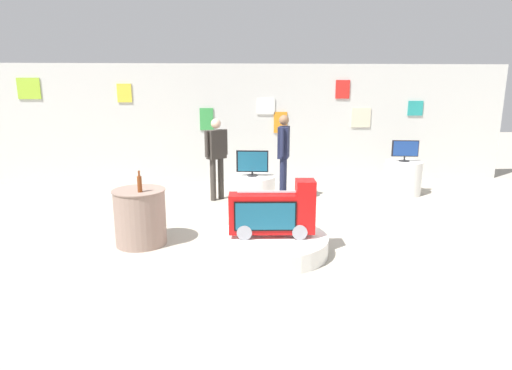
{
  "coord_description": "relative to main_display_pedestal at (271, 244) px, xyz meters",
  "views": [
    {
      "loc": [
        -0.64,
        -5.81,
        2.37
      ],
      "look_at": [
        -0.24,
        0.44,
        0.89
      ],
      "focal_mm": 30.29,
      "sensor_mm": 36.0,
      "label": 1
    }
  ],
  "objects": [
    {
      "name": "shopper_browsing_rear",
      "position": [
        0.52,
        2.78,
        0.91
      ],
      "size": [
        0.29,
        0.54,
        1.77
      ],
      "color": "#1E233F",
      "rests_on": "ground"
    },
    {
      "name": "display_pedestal_left_rear",
      "position": [
        -0.16,
        1.9,
        0.24
      ],
      "size": [
        0.83,
        0.83,
        0.73
      ],
      "primitive_type": "cylinder",
      "color": "white",
      "rests_on": "ground"
    },
    {
      "name": "back_wall_display",
      "position": [
        0.04,
        4.71,
        1.29
      ],
      "size": [
        12.39,
        0.13,
        2.83
      ],
      "color": "silver",
      "rests_on": "ground"
    },
    {
      "name": "shopper_browsing_near_truck",
      "position": [
        -0.84,
        3.0,
        0.86
      ],
      "size": [
        0.46,
        0.39,
        1.68
      ],
      "color": "#38332D",
      "rests_on": "ground"
    },
    {
      "name": "display_pedestal_center_rear",
      "position": [
        3.21,
        3.21,
        0.24
      ],
      "size": [
        0.79,
        0.79,
        0.73
      ],
      "primitive_type": "cylinder",
      "color": "white",
      "rests_on": "ground"
    },
    {
      "name": "main_display_pedestal",
      "position": [
        0.0,
        0.0,
        0.0
      ],
      "size": [
        1.61,
        1.61,
        0.26
      ],
      "primitive_type": "cylinder",
      "color": "white",
      "rests_on": "ground"
    },
    {
      "name": "novelty_firetruck_tv",
      "position": [
        0.02,
        -0.01,
        0.46
      ],
      "size": [
        1.21,
        0.4,
        0.81
      ],
      "color": "gray",
      "rests_on": "main_display_pedestal"
    },
    {
      "name": "tv_on_center_rear",
      "position": [
        3.21,
        3.21,
        0.85
      ],
      "size": [
        0.56,
        0.22,
        0.46
      ],
      "color": "black",
      "rests_on": "display_pedestal_center_rear"
    },
    {
      "name": "ground_plane",
      "position": [
        0.05,
        0.03,
        -0.13
      ],
      "size": [
        30.0,
        30.0,
        0.0
      ],
      "primitive_type": "plane",
      "color": "#A8A091"
    },
    {
      "name": "side_table_round",
      "position": [
        -1.93,
        0.5,
        0.3
      ],
      "size": [
        0.78,
        0.78,
        0.84
      ],
      "color": "gray",
      "rests_on": "ground"
    },
    {
      "name": "tv_on_left_rear",
      "position": [
        -0.16,
        1.9,
        0.85
      ],
      "size": [
        0.58,
        0.19,
        0.47
      ],
      "color": "black",
      "rests_on": "display_pedestal_left_rear"
    },
    {
      "name": "bottle_on_side_table",
      "position": [
        -1.88,
        0.35,
        0.84
      ],
      "size": [
        0.07,
        0.07,
        0.31
      ],
      "color": "brown",
      "rests_on": "side_table_round"
    }
  ]
}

